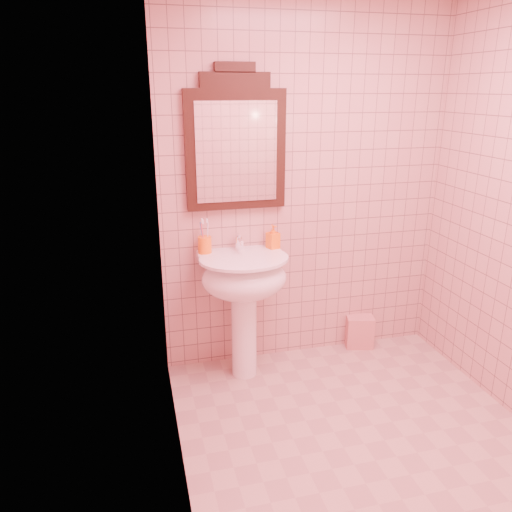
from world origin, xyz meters
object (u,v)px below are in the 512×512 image
object	(u,v)px
soap_dispenser	(273,237)
towel	(359,332)
mirror	(236,144)
pedestal_sink	(244,286)
toothbrush_cup	(205,245)

from	to	relation	value
soap_dispenser	towel	world-z (taller)	soap_dispenser
mirror	towel	bearing A→B (deg)	-1.97
mirror	towel	world-z (taller)	mirror
pedestal_sink	mirror	size ratio (longest dim) A/B	0.95
pedestal_sink	soap_dispenser	distance (m)	0.39
mirror	toothbrush_cup	size ratio (longest dim) A/B	4.40
towel	mirror	bearing A→B (deg)	178.03
pedestal_sink	towel	bearing A→B (deg)	10.15
pedestal_sink	soap_dispenser	bearing A→B (deg)	29.84
toothbrush_cup	towel	bearing A→B (deg)	1.07
mirror	soap_dispenser	distance (m)	0.66
pedestal_sink	towel	world-z (taller)	pedestal_sink
pedestal_sink	toothbrush_cup	bearing A→B (deg)	147.28
soap_dispenser	toothbrush_cup	bearing A→B (deg)	159.35
pedestal_sink	towel	distance (m)	1.10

